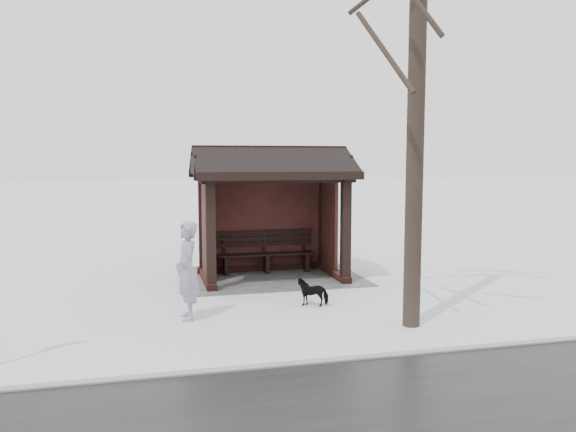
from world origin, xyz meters
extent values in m
plane|color=white|center=(0.00, 0.00, 0.00)|extent=(120.00, 120.00, 0.00)
cube|color=gray|center=(0.00, 5.50, 0.01)|extent=(120.00, 0.15, 0.06)
cube|color=gray|center=(0.00, -0.20, 0.01)|extent=(4.20, 3.20, 0.02)
cube|color=#381914|center=(0.00, -0.90, 0.08)|extent=(3.30, 0.22, 0.16)
cube|color=#381914|center=(-1.50, 0.00, 0.08)|extent=(0.22, 2.10, 0.16)
cube|color=#381914|center=(1.50, 0.00, 0.08)|extent=(0.22, 2.10, 0.16)
cube|color=black|center=(-1.50, 0.90, 1.15)|extent=(0.20, 0.20, 2.30)
cube|color=black|center=(1.50, 0.90, 1.15)|extent=(0.20, 0.20, 2.30)
cube|color=black|center=(-1.50, -0.90, 1.15)|extent=(0.20, 0.20, 2.30)
cube|color=black|center=(1.50, -0.90, 1.15)|extent=(0.20, 0.20, 2.30)
cube|color=black|center=(0.00, -0.90, 1.23)|extent=(2.80, 0.08, 2.14)
cube|color=black|center=(-1.50, -0.31, 1.23)|extent=(0.08, 1.17, 2.14)
cube|color=black|center=(1.50, -0.31, 1.23)|extent=(0.08, 1.17, 2.14)
cube|color=black|center=(0.00, 0.90, 2.36)|extent=(3.40, 0.20, 0.18)
cube|color=black|center=(0.00, -0.90, 2.36)|extent=(3.40, 0.20, 0.18)
cylinder|color=black|center=(-1.50, 4.20, 4.28)|extent=(0.29, 0.29, 8.55)
imported|color=gray|center=(2.12, 2.92, 0.86)|extent=(0.47, 0.66, 1.72)
imported|color=black|center=(-0.27, 2.53, 0.26)|extent=(0.67, 0.49, 0.51)
camera|label=1|loc=(2.70, 12.64, 2.80)|focal=35.00mm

